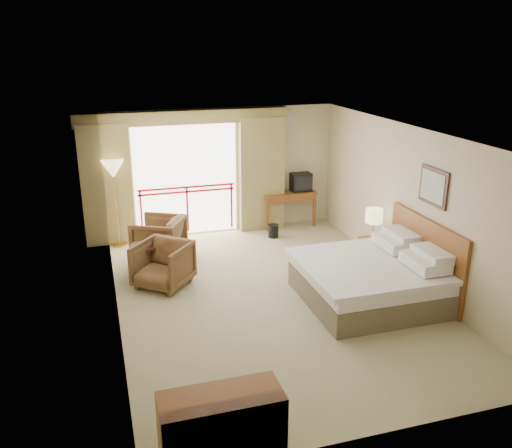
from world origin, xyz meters
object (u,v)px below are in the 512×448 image
object	(u,v)px
bed	(372,279)
armchair_far	(160,258)
wastebasket	(273,231)
armchair_near	(164,285)
floor_lamp	(113,172)
tv	(300,182)
table_lamp	(374,216)
dresser	(222,431)
desk	(287,198)
nightstand	(373,253)
side_table	(146,255)

from	to	relation	value
bed	armchair_far	world-z (taller)	bed
wastebasket	armchair_near	bearing A→B (deg)	-145.91
floor_lamp	armchair_near	bearing A→B (deg)	-74.32
armchair_far	tv	bearing A→B (deg)	136.19
armchair_near	armchair_far	bearing A→B (deg)	125.60
table_lamp	armchair_near	distance (m)	3.98
armchair_near	dresser	world-z (taller)	dresser
table_lamp	armchair_far	distance (m)	4.19
tv	armchair_near	xyz separation A→B (m)	(-3.46, -2.44, -1.00)
armchair_far	desk	bearing A→B (deg)	138.85
bed	floor_lamp	bearing A→B (deg)	135.29
bed	nightstand	bearing A→B (deg)	60.66
armchair_far	dresser	xyz separation A→B (m)	(-0.09, -5.66, 0.41)
armchair_near	side_table	bearing A→B (deg)	153.93
dresser	desk	bearing A→B (deg)	69.58
wastebasket	floor_lamp	world-z (taller)	floor_lamp
nightstand	table_lamp	bearing A→B (deg)	88.10
wastebasket	floor_lamp	xyz separation A→B (m)	(-3.22, 0.47, 1.41)
bed	dresser	distance (m)	4.25
armchair_near	floor_lamp	size ratio (longest dim) A/B	0.48
bed	desk	distance (m)	4.04
armchair_near	dresser	xyz separation A→B (m)	(0.00, -4.36, 0.41)
nightstand	floor_lamp	bearing A→B (deg)	148.24
tv	armchair_near	world-z (taller)	tv
bed	desk	xyz separation A→B (m)	(-0.01, 4.03, 0.24)
table_lamp	tv	world-z (taller)	tv
wastebasket	armchair_far	bearing A→B (deg)	-169.54
desk	wastebasket	distance (m)	1.05
side_table	floor_lamp	xyz separation A→B (m)	(-0.39, 1.71, 1.14)
desk	tv	world-z (taller)	tv
tv	side_table	size ratio (longest dim) A/B	0.77
wastebasket	tv	bearing A→B (deg)	38.22
desk	tv	bearing A→B (deg)	-6.58
bed	floor_lamp	world-z (taller)	floor_lamp
desk	side_table	xyz separation A→B (m)	(-3.39, -1.99, -0.21)
armchair_far	armchair_near	xyz separation A→B (m)	(-0.09, -1.30, 0.00)
table_lamp	tv	size ratio (longest dim) A/B	1.21
desk	wastebasket	world-z (taller)	desk
tv	floor_lamp	size ratio (longest dim) A/B	0.25
nightstand	floor_lamp	xyz separation A→B (m)	(-4.47, 2.57, 1.27)
floor_lamp	dresser	size ratio (longest dim) A/B	1.48
bed	tv	world-z (taller)	tv
wastebasket	dresser	size ratio (longest dim) A/B	0.23
nightstand	armchair_near	bearing A→B (deg)	173.08
desk	floor_lamp	bearing A→B (deg)	-171.19
wastebasket	floor_lamp	bearing A→B (deg)	171.69
floor_lamp	side_table	bearing A→B (deg)	-77.04
table_lamp	desk	bearing A→B (deg)	103.76
table_lamp	dresser	size ratio (longest dim) A/B	0.46
wastebasket	table_lamp	bearing A→B (deg)	-58.62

